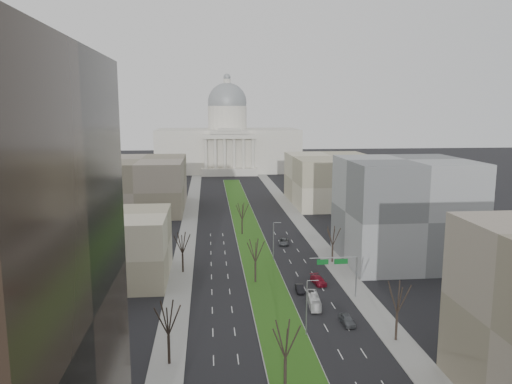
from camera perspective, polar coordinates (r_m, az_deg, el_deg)
ground at (r=142.88m, az=-0.79°, el=-4.87°), size 600.00×600.00×0.00m
median at (r=141.88m, az=-0.76°, el=-4.93°), size 8.00×222.03×0.20m
sidewalk_left at (r=118.52m, az=-8.33°, el=-7.98°), size 5.00×330.00×0.15m
sidewalk_right at (r=121.82m, az=8.50°, el=-7.50°), size 5.00×330.00×0.15m
capitol at (r=288.39m, az=-3.26°, el=5.67°), size 80.00×46.00×55.00m
building_beige_left at (r=108.99m, az=-16.88°, el=-6.06°), size 26.00×22.00×14.00m
building_grey_right at (r=121.21m, az=16.57°, el=-2.06°), size 28.00×26.00×24.00m
building_far_left at (r=181.46m, az=-12.95°, el=0.87°), size 30.00×40.00×18.00m
building_far_right at (r=190.56m, az=8.62°, el=1.41°), size 30.00×40.00×18.00m
tree_left_mid at (r=72.07m, az=-10.03°, el=-13.92°), size 5.40×5.40×9.72m
tree_left_far at (r=109.90m, az=-8.43°, el=-5.70°), size 5.28×5.28×9.50m
tree_right_mid at (r=80.66m, az=15.91°, el=-11.43°), size 5.52×5.52×9.94m
tree_right_far at (r=117.21m, az=8.78°, el=-4.91°), size 5.04×5.04×9.07m
tree_median_a at (r=65.23m, az=3.40°, el=-16.39°), size 5.40×5.40×9.72m
tree_median_b at (r=102.42m, az=-0.07°, el=-6.64°), size 5.40×5.40×9.72m
tree_median_c at (r=141.16m, az=-1.61°, el=-2.14°), size 5.40×5.40×9.72m
streetlamp_median_b at (r=80.55m, az=5.85°, el=-12.92°), size 1.90×0.20×9.16m
streetlamp_median_c at (r=118.00m, az=2.03°, el=-5.56°), size 1.90×0.20×9.16m
mast_arm_signs at (r=96.00m, az=9.85°, el=-8.45°), size 9.12×0.24×8.09m
car_grey_near at (r=86.95m, az=10.38°, el=-14.17°), size 2.03×4.66×1.56m
car_black at (r=99.80m, az=5.03°, el=-10.93°), size 1.62×4.24×1.38m
car_red at (r=104.44m, az=7.14°, el=-9.98°), size 2.93×5.56×1.54m
car_grey_far at (r=132.71m, az=3.20°, el=-5.68°), size 3.32×5.66×1.48m
box_van at (r=93.21m, az=6.61°, el=-12.22°), size 2.44×7.85×2.15m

